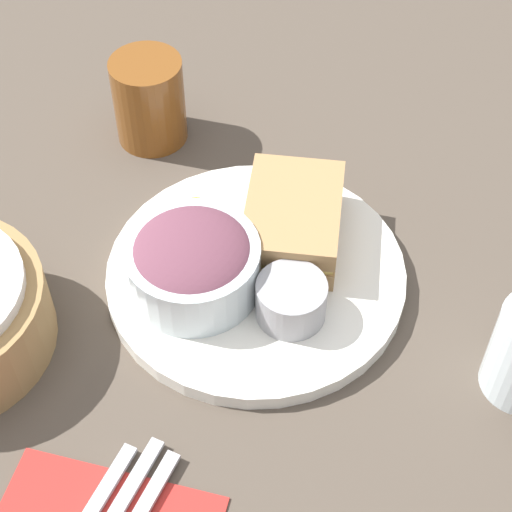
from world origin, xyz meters
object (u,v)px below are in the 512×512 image
Objects in this scene: salad_bowl at (193,262)px; drink_glass at (149,100)px; plate at (256,275)px; dressing_cup at (291,300)px; sandwich at (293,220)px.

drink_glass is at bearing 28.79° from salad_bowl.
drink_glass reaches higher than plate.
salad_bowl is 1.25× the size of drink_glass.
plate is 0.07m from dressing_cup.
dressing_cup is 0.31m from drink_glass.
sandwich is 0.11m from salad_bowl.
plate is 0.25m from drink_glass.
dressing_cup is at bearing -136.17° from drink_glass.
drink_glass is (0.21, 0.12, -0.00)m from salad_bowl.
drink_glass reaches higher than sandwich.
dressing_cup is at bearing -96.21° from salad_bowl.
salad_bowl is 0.24m from drink_glass.
salad_bowl is at bearing 122.26° from plate.
dressing_cup is 0.65× the size of drink_glass.
salad_bowl is 1.94× the size of dressing_cup.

